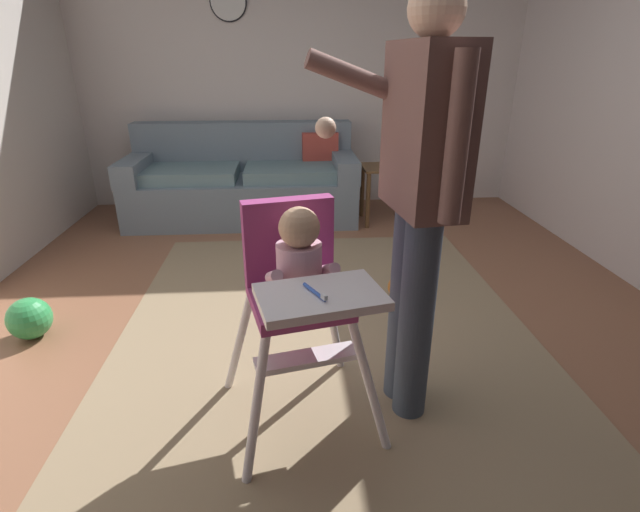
{
  "coord_description": "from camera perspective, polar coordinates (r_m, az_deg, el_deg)",
  "views": [
    {
      "loc": [
        -0.16,
        -2.28,
        1.43
      ],
      "look_at": [
        -0.05,
        -0.75,
        0.78
      ],
      "focal_mm": 26.43,
      "sensor_mm": 36.0,
      "label": 1
    }
  ],
  "objects": [
    {
      "name": "couch",
      "position": [
        4.56,
        -9.17,
        8.72
      ],
      "size": [
        2.1,
        0.86,
        0.86
      ],
      "rotation": [
        0.0,
        0.0,
        -1.57
      ],
      "color": "slate",
      "rests_on": "ground"
    },
    {
      "name": "wall_far",
      "position": [
        4.93,
        -2.26,
        21.74
      ],
      "size": [
        5.11,
        0.06,
        2.65
      ],
      "primitive_type": "cube",
      "color": "silver",
      "rests_on": "ground"
    },
    {
      "name": "ground",
      "position": [
        2.72,
        -0.0,
        -10.01
      ],
      "size": [
        5.91,
        6.84,
        0.1
      ],
      "primitive_type": "cube",
      "color": "#905D42"
    },
    {
      "name": "side_table",
      "position": [
        4.39,
        7.74,
        8.92
      ],
      "size": [
        0.4,
        0.4,
        0.52
      ],
      "color": "brown",
      "rests_on": "ground"
    },
    {
      "name": "wall_clock",
      "position": [
        4.93,
        -11.06,
        27.97
      ],
      "size": [
        0.34,
        0.04,
        0.34
      ],
      "color": "white"
    },
    {
      "name": "toy_ball",
      "position": [
        3.04,
        -31.73,
        -6.44
      ],
      "size": [
        0.23,
        0.23,
        0.23
      ],
      "primitive_type": "sphere",
      "color": "green",
      "rests_on": "ground"
    },
    {
      "name": "sippy_cup",
      "position": [
        4.36,
        8.21,
        11.34
      ],
      "size": [
        0.07,
        0.07,
        0.1
      ],
      "primitive_type": "cylinder",
      "color": "gold",
      "rests_on": "side_table"
    },
    {
      "name": "adult_standing",
      "position": [
        1.81,
        11.91,
        6.97
      ],
      "size": [
        0.55,
        0.5,
        1.67
      ],
      "rotation": [
        0.0,
        0.0,
        -3.01
      ],
      "color": "#3D495B",
      "rests_on": "ground"
    },
    {
      "name": "high_chair",
      "position": [
        1.79,
        -2.66,
        -2.67
      ],
      "size": [
        0.72,
        0.81,
        0.95
      ],
      "rotation": [
        0.0,
        0.0,
        -1.34
      ],
      "color": "white",
      "rests_on": "ground"
    },
    {
      "name": "toy_ball_second",
      "position": [
        3.06,
        9.55,
        -3.75
      ],
      "size": [
        0.15,
        0.15,
        0.15
      ],
      "primitive_type": "sphere",
      "color": "orange",
      "rests_on": "ground"
    },
    {
      "name": "area_rug",
      "position": [
        2.77,
        0.62,
        -8.05
      ],
      "size": [
        2.29,
        2.74,
        0.01
      ],
      "primitive_type": "cube",
      "color": "#957E5F",
      "rests_on": "ground"
    }
  ]
}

